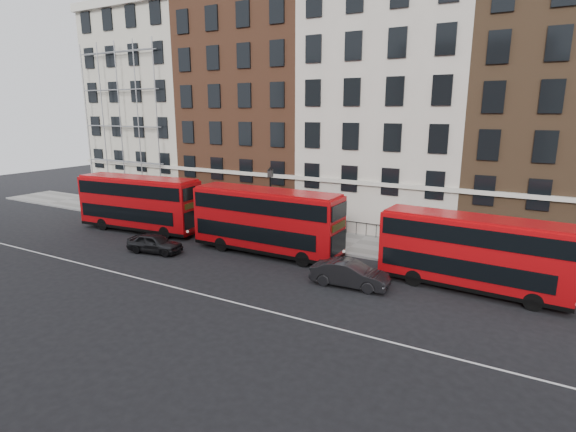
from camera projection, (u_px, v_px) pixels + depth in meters
The scene contains 12 objects.
ground at pixel (283, 295), 23.70m from camera, with size 120.00×120.00×0.00m, color black.
pavement at pixel (355, 244), 32.57m from camera, with size 80.00×5.00×0.15m, color slate.
kerb at pixel (342, 253), 30.45m from camera, with size 80.00×0.30×0.16m, color gray.
road_centre_line at pixel (262, 310), 22.00m from camera, with size 70.00×0.12×0.01m, color white.
building_terrace at pixel (389, 102), 36.64m from camera, with size 64.00×11.95×22.00m.
bus_a at pixel (139, 202), 35.91m from camera, with size 10.68×3.41×4.41m.
bus_b at pixel (266, 220), 30.13m from camera, with size 10.54×2.59×4.42m.
bus_c at pixel (472, 251), 23.92m from camera, with size 9.87×2.93×4.10m.
car_rear at pixel (155, 243), 30.76m from camera, with size 1.56×3.88×1.32m, color black.
car_front at pixel (350, 274), 24.83m from camera, with size 1.51×4.32×1.42m, color #232325.
lamp_post_left at pixel (271, 199), 33.58m from camera, with size 0.44×0.44×5.33m.
iron_railings at pixel (366, 230), 34.30m from camera, with size 6.60×0.06×1.00m, color black, non-canonical shape.
Camera 1 is at (11.15, -19.09, 9.51)m, focal length 28.00 mm.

